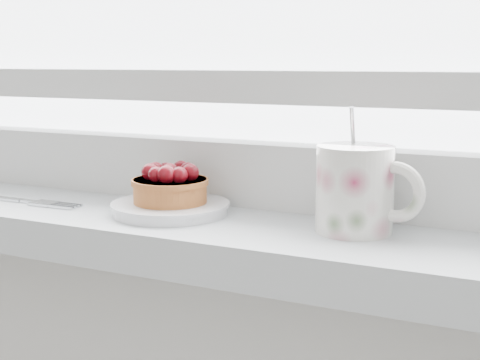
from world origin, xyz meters
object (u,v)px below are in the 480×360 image
Objects in this scene: fork at (11,199)px; floral_mug at (358,188)px; saucer at (170,208)px; raspberry_tart at (170,185)px.

floral_mug is at bearing 4.89° from fork.
saucer is 0.20m from floral_mug.
raspberry_tart reaches higher than saucer.
saucer is at bearing -177.22° from floral_mug.
fork is (-0.20, -0.02, -0.03)m from raspberry_tart.
saucer is 1.06× the size of floral_mug.
fork is at bearing -173.04° from saucer.
raspberry_tart is 0.20m from floral_mug.
raspberry_tart is 0.20m from fork.
floral_mug is (0.20, 0.01, 0.01)m from raspberry_tart.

